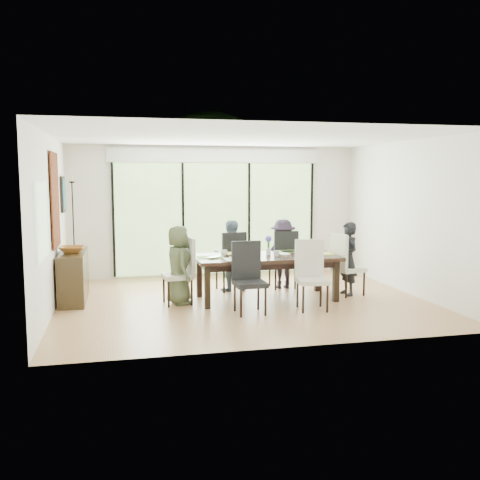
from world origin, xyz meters
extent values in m
cube|color=#96613C|center=(0.00, 0.00, -0.01)|extent=(6.00, 5.00, 0.01)
cube|color=white|center=(0.00, 0.00, 2.71)|extent=(6.00, 5.00, 0.01)
cube|color=silver|center=(0.00, 2.51, 1.35)|extent=(6.00, 0.02, 2.70)
cube|color=beige|center=(0.00, -2.51, 1.35)|extent=(6.00, 0.02, 2.70)
cube|color=silver|center=(-3.01, 0.00, 1.35)|extent=(0.02, 5.00, 2.70)
cube|color=white|center=(3.01, 0.00, 1.35)|extent=(0.02, 5.00, 2.70)
cube|color=#598C3F|center=(0.00, 2.47, 1.20)|extent=(4.20, 0.02, 2.30)
cube|color=white|center=(0.00, 2.46, 2.50)|extent=(4.40, 0.06, 0.28)
cube|color=black|center=(-2.10, 2.46, 1.20)|extent=(0.05, 0.04, 2.30)
cube|color=black|center=(-0.70, 2.46, 1.20)|extent=(0.05, 0.04, 2.30)
cube|color=black|center=(0.70, 2.46, 1.20)|extent=(0.05, 0.04, 2.30)
cube|color=black|center=(2.10, 2.46, 1.20)|extent=(0.05, 0.04, 2.30)
cube|color=#8CAD7F|center=(-2.97, -1.20, 1.50)|extent=(0.02, 0.90, 1.00)
cube|color=brown|center=(0.00, 3.40, -0.05)|extent=(6.00, 1.80, 0.10)
cube|color=#513D23|center=(0.00, 4.20, 0.55)|extent=(6.00, 0.08, 0.06)
sphere|color=#14380F|center=(-1.80, 5.20, 1.44)|extent=(3.20, 3.20, 3.20)
sphere|color=#14380F|center=(0.40, 5.80, 1.80)|extent=(4.00, 4.00, 4.00)
sphere|color=#14380F|center=(2.20, 5.00, 1.26)|extent=(2.80, 2.80, 2.80)
sphere|color=#14380F|center=(-0.60, 6.50, 1.62)|extent=(3.60, 3.60, 3.60)
cube|color=black|center=(0.41, 0.06, 0.72)|extent=(2.39, 1.10, 0.06)
cube|color=black|center=(0.41, 0.06, 0.63)|extent=(2.19, 0.90, 0.10)
cube|color=black|center=(-0.67, -0.37, 0.34)|extent=(0.09, 0.09, 0.69)
cube|color=black|center=(1.49, -0.37, 0.34)|extent=(0.09, 0.09, 0.69)
cube|color=black|center=(-0.67, 0.49, 0.34)|extent=(0.09, 0.09, 0.69)
cube|color=black|center=(1.49, 0.49, 0.34)|extent=(0.09, 0.09, 0.69)
imported|color=#495438|center=(-1.07, 0.06, 0.64)|extent=(0.47, 0.65, 1.28)
imported|color=black|center=(1.89, 0.06, 0.64)|extent=(0.42, 0.63, 1.28)
imported|color=slate|center=(-0.04, 0.89, 0.64)|extent=(0.63, 0.42, 1.28)
imported|color=#251C2A|center=(0.96, 0.89, 0.64)|extent=(0.62, 0.41, 1.28)
cube|color=#6B9D38|center=(-0.54, 0.06, 0.75)|extent=(0.44, 0.32, 0.01)
cube|color=#AFC245|center=(1.36, 0.06, 0.75)|extent=(0.44, 0.32, 0.01)
cube|color=#AEC345|center=(-0.04, 0.46, 0.75)|extent=(0.44, 0.32, 0.01)
cube|color=#80B741|center=(0.96, 0.46, 0.75)|extent=(0.44, 0.32, 0.01)
cube|color=white|center=(-0.14, -0.24, 0.75)|extent=(0.44, 0.32, 0.01)
cube|color=black|center=(0.06, 0.41, 0.76)|extent=(0.26, 0.18, 0.01)
cube|color=black|center=(0.91, 0.41, 0.76)|extent=(0.24, 0.17, 0.01)
cube|color=white|center=(1.11, 0.01, 0.75)|extent=(0.30, 0.22, 0.00)
cube|color=white|center=(-0.14, -0.24, 0.76)|extent=(0.26, 0.26, 0.02)
cube|color=#DD5A1A|center=(-0.14, -0.24, 0.78)|extent=(0.20, 0.20, 0.01)
cylinder|color=silver|center=(0.46, 0.11, 0.81)|extent=(0.08, 0.08, 0.12)
cylinder|color=#337226|center=(0.46, 0.11, 0.93)|extent=(0.04, 0.04, 0.16)
sphere|color=#5754D3|center=(0.46, 0.11, 1.03)|extent=(0.11, 0.11, 0.11)
imported|color=silver|center=(-0.44, -0.04, 0.76)|extent=(0.39, 0.37, 0.03)
imported|color=white|center=(-0.29, 0.21, 0.79)|extent=(0.17, 0.17, 0.10)
imported|color=white|center=(0.56, -0.04, 0.79)|extent=(0.13, 0.13, 0.09)
imported|color=white|center=(1.21, 0.16, 0.79)|extent=(0.16, 0.16, 0.10)
imported|color=white|center=(0.66, 0.11, 0.76)|extent=(0.17, 0.23, 0.02)
cube|color=black|center=(-2.76, 0.72, 0.41)|extent=(0.41, 1.46, 0.82)
imported|color=brown|center=(-2.76, 0.62, 0.87)|extent=(0.43, 0.43, 0.11)
cylinder|color=black|center=(-2.76, 1.07, 0.84)|extent=(0.09, 0.09, 0.04)
cylinder|color=black|center=(-2.76, 1.07, 1.41)|extent=(0.02, 0.02, 1.14)
cylinder|color=black|center=(-2.76, 1.07, 1.97)|extent=(0.09, 0.09, 0.03)
cylinder|color=silver|center=(-2.76, 1.07, 2.03)|extent=(0.03, 0.03, 0.09)
cube|color=maroon|center=(-2.97, 0.40, 1.70)|extent=(0.02, 1.00, 1.50)
cube|color=black|center=(-2.97, 1.70, 1.75)|extent=(0.03, 0.55, 0.65)
cube|color=#194251|center=(-2.95, 1.70, 1.75)|extent=(0.01, 0.45, 0.55)
camera|label=1|loc=(-2.00, -8.51, 2.06)|focal=40.00mm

